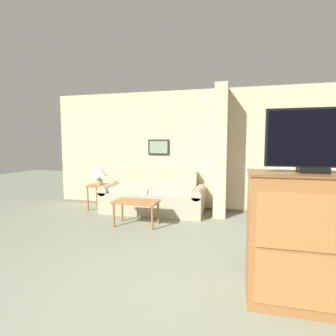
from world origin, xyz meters
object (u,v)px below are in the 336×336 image
object	(u,v)px
tv	(314,141)
coffee_table	(136,204)
bed	(299,214)
couch	(153,197)
tv_dresser	(309,240)
table_lamp	(99,171)

from	to	relation	value
tv	coffee_table	bearing A→B (deg)	142.88
tv	bed	xyz separation A→B (m)	(0.39, 2.13, -1.18)
coffee_table	bed	distance (m)	2.75
couch	bed	distance (m)	2.77
couch	tv_dresser	distance (m)	3.58
couch	coffee_table	bearing A→B (deg)	-91.28
coffee_table	couch	bearing A→B (deg)	88.72
tv_dresser	couch	bearing A→B (deg)	130.42
table_lamp	bed	xyz separation A→B (m)	(3.94, -0.54, -0.55)
couch	table_lamp	size ratio (longest dim) A/B	4.85
couch	tv_dresser	xyz separation A→B (m)	(2.32, -2.72, 0.28)
couch	table_lamp	xyz separation A→B (m)	(-1.24, -0.04, 0.53)
table_lamp	bed	bearing A→B (deg)	-7.87
bed	tv	bearing A→B (deg)	-100.31
tv_dresser	bed	xyz separation A→B (m)	(0.39, 2.14, -0.30)
tv_dresser	bed	size ratio (longest dim) A/B	0.62
coffee_table	tv_dresser	size ratio (longest dim) A/B	0.65
table_lamp	tv	size ratio (longest dim) A/B	0.55
coffee_table	tv_dresser	world-z (taller)	tv_dresser
table_lamp	tv	xyz separation A→B (m)	(3.55, -2.68, 0.63)
tv_dresser	bed	bearing A→B (deg)	79.69
couch	tv_dresser	size ratio (longest dim) A/B	1.79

